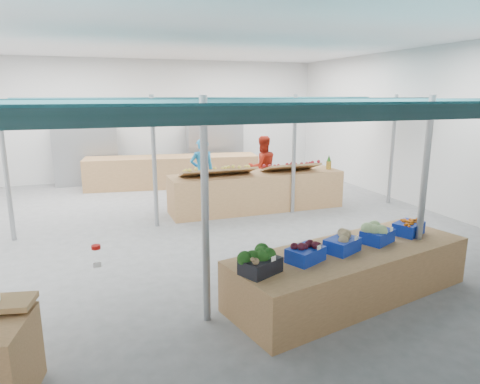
{
  "coord_description": "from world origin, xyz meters",
  "views": [
    {
      "loc": [
        -2.34,
        -9.16,
        3.01
      ],
      "look_at": [
        0.32,
        -1.6,
        1.17
      ],
      "focal_mm": 32.0,
      "sensor_mm": 36.0,
      "label": 1
    }
  ],
  "objects_px": {
    "veg_counter": "(351,272)",
    "vendor_left": "(202,171)",
    "fruit_counter": "(257,191)",
    "vendor_right": "(262,168)",
    "crate_stack": "(397,247)"
  },
  "relations": [
    {
      "from": "fruit_counter",
      "to": "vendor_right",
      "type": "bearing_deg",
      "value": 60.88
    },
    {
      "from": "veg_counter",
      "to": "vendor_left",
      "type": "xyz_separation_m",
      "value": [
        -0.71,
        6.21,
        0.54
      ]
    },
    {
      "from": "veg_counter",
      "to": "fruit_counter",
      "type": "height_order",
      "value": "fruit_counter"
    },
    {
      "from": "veg_counter",
      "to": "crate_stack",
      "type": "xyz_separation_m",
      "value": [
        1.58,
        0.88,
        -0.09
      ]
    },
    {
      "from": "crate_stack",
      "to": "vendor_left",
      "type": "height_order",
      "value": "vendor_left"
    },
    {
      "from": "veg_counter",
      "to": "vendor_left",
      "type": "height_order",
      "value": "vendor_left"
    },
    {
      "from": "veg_counter",
      "to": "fruit_counter",
      "type": "distance_m",
      "value": 5.14
    },
    {
      "from": "vendor_left",
      "to": "fruit_counter",
      "type": "bearing_deg",
      "value": 136.98
    },
    {
      "from": "vendor_right",
      "to": "fruit_counter",
      "type": "bearing_deg",
      "value": 60.88
    },
    {
      "from": "fruit_counter",
      "to": "vendor_left",
      "type": "distance_m",
      "value": 1.68
    },
    {
      "from": "fruit_counter",
      "to": "vendor_right",
      "type": "relative_size",
      "value": 2.5
    },
    {
      "from": "fruit_counter",
      "to": "vendor_left",
      "type": "bearing_deg",
      "value": 136.98
    },
    {
      "from": "veg_counter",
      "to": "crate_stack",
      "type": "height_order",
      "value": "veg_counter"
    },
    {
      "from": "fruit_counter",
      "to": "vendor_left",
      "type": "relative_size",
      "value": 2.5
    },
    {
      "from": "veg_counter",
      "to": "vendor_left",
      "type": "bearing_deg",
      "value": 83.79
    }
  ]
}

